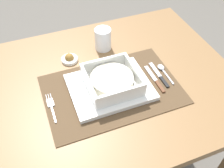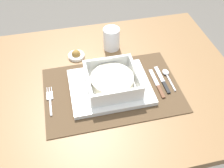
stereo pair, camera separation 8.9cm
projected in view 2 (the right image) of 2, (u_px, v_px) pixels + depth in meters
The scene contains 11 objects.
ground_plane at pixel (112, 168), 1.46m from camera, with size 6.00×6.00×0.00m, color #59544C.
dining_table at pixel (112, 98), 1.02m from camera, with size 0.94×0.75×0.71m.
placemat at pixel (112, 90), 0.91m from camera, with size 0.48×0.32×0.00m, color #4C3823.
serving_plate at pixel (110, 87), 0.91m from camera, with size 0.28×0.22×0.02m, color white.
porridge_bowl at pixel (112, 81), 0.89m from camera, with size 0.18×0.18×0.06m.
fork at pixel (50, 99), 0.88m from camera, with size 0.02×0.13×0.00m.
spoon at pixel (167, 74), 0.96m from camera, with size 0.02×0.11×0.01m.
butter_knife at pixel (163, 81), 0.93m from camera, with size 0.01×0.14×0.01m.
bread_knife at pixel (158, 85), 0.92m from camera, with size 0.01×0.14×0.01m.
drinking_glass at pixel (111, 40), 1.05m from camera, with size 0.07×0.07×0.09m.
condiment_saucer at pixel (76, 55), 1.03m from camera, with size 0.06×0.06×0.04m.
Camera 2 is at (-0.15, -0.65, 1.38)m, focal length 41.18 mm.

